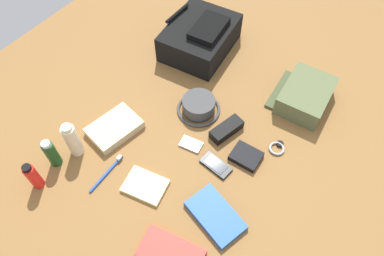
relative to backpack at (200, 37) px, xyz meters
name	(u,v)px	position (x,y,z in m)	size (l,w,h in m)	color
ground_plane	(192,135)	(-0.41, -0.26, -0.08)	(2.64, 2.02, 0.02)	brown
backpack	(200,37)	(0.00, 0.00, 0.00)	(0.37, 0.31, 0.16)	black
toiletry_pouch	(305,95)	(-0.01, -0.54, -0.03)	(0.26, 0.25, 0.09)	#56603D
bucket_hat	(199,106)	(-0.30, -0.21, -0.04)	(0.18, 0.18, 0.06)	#434343
sunscreen_spray	(33,176)	(-0.92, 0.06, -0.01)	(0.04, 0.04, 0.13)	red
shampoo_bottle	(52,153)	(-0.82, 0.08, 0.00)	(0.04, 0.04, 0.14)	#19471E
lotion_bottle	(73,140)	(-0.74, 0.05, 0.01)	(0.05, 0.05, 0.17)	beige
paperback_novel	(171,253)	(-0.83, -0.48, -0.06)	(0.15, 0.23, 0.02)	red
travel_guidebook	(215,216)	(-0.64, -0.53, -0.06)	(0.17, 0.23, 0.02)	blue
cell_phone	(216,165)	(-0.48, -0.42, -0.06)	(0.07, 0.12, 0.01)	black
media_player	(191,144)	(-0.46, -0.29, -0.06)	(0.07, 0.09, 0.01)	#B7B7BC
wristwatch	(277,148)	(-0.27, -0.57, -0.06)	(0.07, 0.06, 0.01)	#99999E
toothbrush	(108,171)	(-0.74, -0.11, -0.06)	(0.18, 0.02, 0.02)	blue
wallet	(246,156)	(-0.38, -0.49, -0.06)	(0.09, 0.11, 0.02)	black
notepad	(146,186)	(-0.70, -0.26, -0.06)	(0.11, 0.15, 0.02)	beige
folded_towel	(114,128)	(-0.58, 0.00, -0.05)	(0.20, 0.14, 0.04)	#C6B289
sunglasses_case	(226,129)	(-0.33, -0.36, -0.05)	(0.14, 0.06, 0.04)	black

